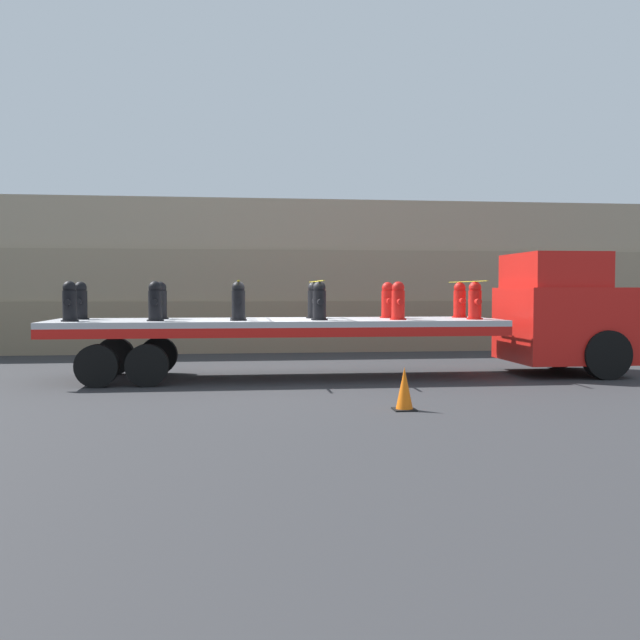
# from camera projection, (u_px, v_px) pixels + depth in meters

# --- Properties ---
(ground_plane) EXTENTS (120.00, 120.00, 0.00)m
(ground_plane) POSITION_uv_depth(u_px,v_px,m) (278.00, 378.00, 16.02)
(ground_plane) COLOR #2D2D30
(rock_cliff) EXTENTS (60.00, 3.30, 4.88)m
(rock_cliff) POSITION_uv_depth(u_px,v_px,m) (263.00, 276.00, 23.85)
(rock_cliff) COLOR #84755B
(rock_cliff) RESTS_ON ground_plane
(truck_cab) EXTENTS (2.55, 2.65, 2.83)m
(truck_cab) POSITION_uv_depth(u_px,v_px,m) (565.00, 313.00, 16.78)
(truck_cab) COLOR red
(truck_cab) RESTS_ON ground_plane
(flatbed_trailer) EXTENTS (9.98, 2.57, 1.32)m
(flatbed_trailer) POSITION_uv_depth(u_px,v_px,m) (248.00, 330.00, 15.90)
(flatbed_trailer) COLOR #B2B2B7
(flatbed_trailer) RESTS_ON ground_plane
(fire_hydrant_black_near_0) EXTENTS (0.36, 0.57, 0.85)m
(fire_hydrant_black_near_0) POSITION_uv_depth(u_px,v_px,m) (70.00, 302.00, 14.88)
(fire_hydrant_black_near_0) COLOR black
(fire_hydrant_black_near_0) RESTS_ON flatbed_trailer
(fire_hydrant_black_far_0) EXTENTS (0.36, 0.57, 0.85)m
(fire_hydrant_black_far_0) POSITION_uv_depth(u_px,v_px,m) (81.00, 301.00, 15.96)
(fire_hydrant_black_far_0) COLOR black
(fire_hydrant_black_far_0) RESTS_ON flatbed_trailer
(fire_hydrant_black_near_1) EXTENTS (0.36, 0.57, 0.85)m
(fire_hydrant_black_near_1) POSITION_uv_depth(u_px,v_px,m) (155.00, 302.00, 15.09)
(fire_hydrant_black_near_1) COLOR black
(fire_hydrant_black_near_1) RESTS_ON flatbed_trailer
(fire_hydrant_black_far_1) EXTENTS (0.36, 0.57, 0.85)m
(fire_hydrant_black_far_1) POSITION_uv_depth(u_px,v_px,m) (160.00, 301.00, 16.17)
(fire_hydrant_black_far_1) COLOR black
(fire_hydrant_black_far_1) RESTS_ON flatbed_trailer
(fire_hydrant_black_near_2) EXTENTS (0.36, 0.57, 0.85)m
(fire_hydrant_black_near_2) POSITION_uv_depth(u_px,v_px,m) (238.00, 302.00, 15.31)
(fire_hydrant_black_near_2) COLOR black
(fire_hydrant_black_near_2) RESTS_ON flatbed_trailer
(fire_hydrant_black_far_2) EXTENTS (0.36, 0.57, 0.85)m
(fire_hydrant_black_far_2) POSITION_uv_depth(u_px,v_px,m) (238.00, 301.00, 16.38)
(fire_hydrant_black_far_2) COLOR black
(fire_hydrant_black_far_2) RESTS_ON flatbed_trailer
(fire_hydrant_black_near_3) EXTENTS (0.36, 0.57, 0.85)m
(fire_hydrant_black_near_3) POSITION_uv_depth(u_px,v_px,m) (319.00, 301.00, 15.52)
(fire_hydrant_black_near_3) COLOR black
(fire_hydrant_black_near_3) RESTS_ON flatbed_trailer
(fire_hydrant_black_far_3) EXTENTS (0.36, 0.57, 0.85)m
(fire_hydrant_black_far_3) POSITION_uv_depth(u_px,v_px,m) (314.00, 301.00, 16.59)
(fire_hydrant_black_far_3) COLOR black
(fire_hydrant_black_far_3) RESTS_ON flatbed_trailer
(fire_hydrant_red_near_4) EXTENTS (0.36, 0.57, 0.85)m
(fire_hydrant_red_near_4) POSITION_uv_depth(u_px,v_px,m) (398.00, 301.00, 15.73)
(fire_hydrant_red_near_4) COLOR red
(fire_hydrant_red_near_4) RESTS_ON flatbed_trailer
(fire_hydrant_red_far_4) EXTENTS (0.36, 0.57, 0.85)m
(fire_hydrant_red_far_4) POSITION_uv_depth(u_px,v_px,m) (388.00, 301.00, 16.80)
(fire_hydrant_red_far_4) COLOR red
(fire_hydrant_red_far_4) RESTS_ON flatbed_trailer
(fire_hydrant_red_near_5) EXTENTS (0.36, 0.57, 0.85)m
(fire_hydrant_red_near_5) POSITION_uv_depth(u_px,v_px,m) (475.00, 301.00, 15.94)
(fire_hydrant_red_near_5) COLOR red
(fire_hydrant_red_near_5) RESTS_ON flatbed_trailer
(fire_hydrant_red_far_5) EXTENTS (0.36, 0.57, 0.85)m
(fire_hydrant_red_far_5) POSITION_uv_depth(u_px,v_px,m) (460.00, 300.00, 17.01)
(fire_hydrant_red_far_5) COLOR red
(fire_hydrant_red_far_5) RESTS_ON flatbed_trailer
(cargo_strap_rear) EXTENTS (0.05, 2.67, 0.01)m
(cargo_strap_rear) POSITION_uv_depth(u_px,v_px,m) (238.00, 281.00, 15.82)
(cargo_strap_rear) COLOR yellow
(cargo_strap_rear) RESTS_ON fire_hydrant_black_near_2
(cargo_strap_middle) EXTENTS (0.05, 2.67, 0.01)m
(cargo_strap_middle) POSITION_uv_depth(u_px,v_px,m) (317.00, 281.00, 16.04)
(cargo_strap_middle) COLOR yellow
(cargo_strap_middle) RESTS_ON fire_hydrant_black_near_3
(cargo_strap_front) EXTENTS (0.05, 2.67, 0.01)m
(cargo_strap_front) POSITION_uv_depth(u_px,v_px,m) (467.00, 282.00, 16.46)
(cargo_strap_front) COLOR yellow
(cargo_strap_front) RESTS_ON fire_hydrant_red_near_5
(traffic_cone) EXTENTS (0.36, 0.36, 0.71)m
(traffic_cone) POSITION_uv_depth(u_px,v_px,m) (404.00, 389.00, 11.67)
(traffic_cone) COLOR black
(traffic_cone) RESTS_ON ground_plane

